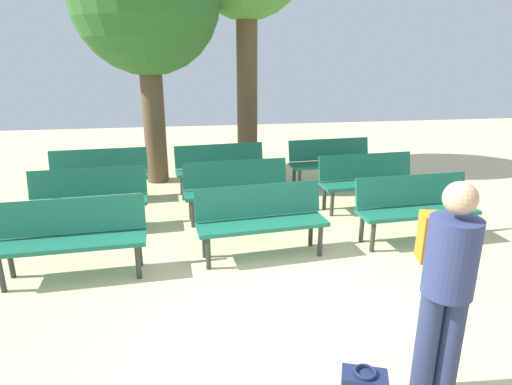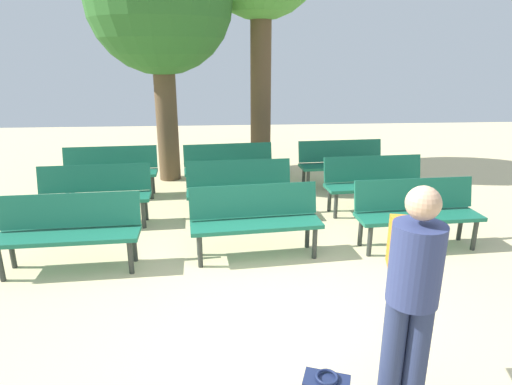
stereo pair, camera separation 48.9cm
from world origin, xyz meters
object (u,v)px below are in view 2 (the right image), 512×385
at_px(bench_r0_c2, 417,209).
at_px(bench_r2_c0, 110,169).
at_px(bench_r1_c2, 375,181).
at_px(bench_r2_c2, 342,161).
at_px(tree_1, 160,2).
at_px(bench_r0_c1, 255,217).
at_px(visitor_with_backpack, 412,287).
at_px(bench_r1_c0, 94,192).
at_px(bench_r1_c1, 240,186).
at_px(bench_r0_c0, 69,228).
at_px(bench_r2_c1, 229,165).

height_order(bench_r0_c2, bench_r2_c0, same).
distance_m(bench_r1_c2, bench_r2_c2, 1.35).
xyz_separation_m(bench_r1_c2, tree_1, (-3.47, 2.15, 2.79)).
bearing_deg(bench_r0_c1, visitor_with_backpack, -76.37).
bearing_deg(bench_r1_c0, bench_r1_c1, 0.25).
bearing_deg(bench_r1_c0, bench_r1_c2, -0.05).
bearing_deg(bench_r0_c1, bench_r1_c0, 147.13).
distance_m(bench_r1_c1, bench_r1_c2, 2.15).
xyz_separation_m(bench_r0_c0, bench_r0_c1, (2.17, 0.20, 0.00)).
xyz_separation_m(bench_r0_c0, bench_r1_c2, (4.17, 1.64, 0.00)).
distance_m(bench_r0_c2, bench_r1_c2, 1.33).
bearing_deg(tree_1, bench_r1_c0, -108.24).
relative_size(bench_r0_c2, bench_r1_c1, 1.00).
distance_m(bench_r0_c1, bench_r1_c1, 1.33).
bearing_deg(bench_r2_c1, bench_r2_c2, -0.73).
height_order(bench_r0_c0, bench_r0_c2, same).
xyz_separation_m(bench_r0_c1, bench_r1_c2, (2.00, 1.44, 0.00)).
relative_size(bench_r0_c2, visitor_with_backpack, 0.98).
height_order(bench_r1_c1, bench_r1_c2, same).
bearing_deg(bench_r2_c2, bench_r0_c1, -127.50).
height_order(bench_r0_c0, bench_r1_c0, same).
distance_m(bench_r1_c2, visitor_with_backpack, 4.13).
distance_m(bench_r0_c1, visitor_with_backpack, 2.68).
height_order(bench_r1_c2, bench_r2_c1, same).
bearing_deg(bench_r2_c0, bench_r2_c1, -1.08).
relative_size(bench_r2_c1, bench_r2_c2, 1.00).
height_order(bench_r0_c2, bench_r2_c2, same).
bearing_deg(bench_r1_c1, bench_r2_c0, 147.83).
distance_m(bench_r0_c0, bench_r2_c2, 4.98).
bearing_deg(bench_r2_c1, bench_r2_c0, 177.17).
xyz_separation_m(bench_r0_c2, bench_r1_c1, (-2.25, 1.20, 0.00)).
relative_size(bench_r0_c2, bench_r2_c1, 0.99).
relative_size(bench_r1_c2, bench_r2_c0, 1.00).
bearing_deg(tree_1, bench_r0_c1, -67.78).
xyz_separation_m(bench_r0_c1, bench_r1_c1, (-0.14, 1.32, 0.00)).
bearing_deg(bench_r0_c1, bench_r2_c0, 127.76).
bearing_deg(bench_r2_c1, bench_r0_c0, -129.32).
xyz_separation_m(bench_r2_c1, visitor_with_backpack, (1.15, -5.11, 0.43)).
bearing_deg(tree_1, bench_r2_c0, -129.44).
distance_m(bench_r1_c1, bench_r2_c2, 2.45).
bearing_deg(visitor_with_backpack, bench_r1_c2, -91.95).
xyz_separation_m(bench_r1_c1, bench_r2_c0, (-2.21, 1.19, 0.00)).
relative_size(bench_r2_c0, bench_r2_c1, 0.99).
relative_size(bench_r0_c2, bench_r2_c0, 1.00).
relative_size(bench_r1_c0, bench_r2_c2, 1.00).
relative_size(bench_r0_c2, tree_1, 0.35).
bearing_deg(bench_r0_c2, bench_r2_c0, 148.67).
distance_m(bench_r1_c1, visitor_with_backpack, 3.98).
bearing_deg(bench_r0_c2, bench_r2_c2, 92.86).
height_order(bench_r0_c2, bench_r1_c1, same).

